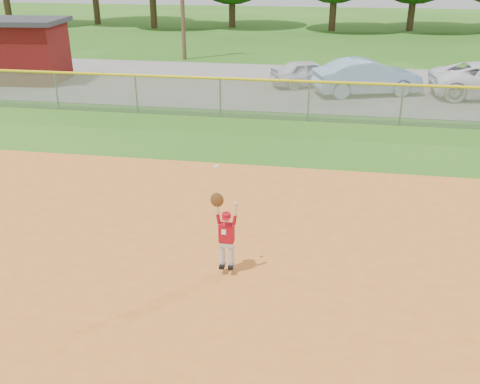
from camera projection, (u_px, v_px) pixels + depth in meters
name	position (u px, v px, depth m)	size (l,w,h in m)	color
ground	(281.00, 256.00, 11.03)	(120.00, 120.00, 0.00)	#2D6216
clay_infield	(262.00, 353.00, 8.32)	(24.00, 16.00, 0.04)	#CB6A24
parking_strip	(314.00, 86.00, 25.45)	(44.00, 10.00, 0.03)	slate
car_white_a	(309.00, 73.00, 25.12)	(1.45, 3.61, 1.23)	silver
car_blue	(367.00, 77.00, 23.53)	(1.63, 4.68, 1.54)	#85A9C6
utility_shed	(25.00, 50.00, 25.76)	(4.26, 3.47, 2.99)	#4F0D0B
outfield_fence	(309.00, 98.00, 19.69)	(40.06, 0.10, 1.55)	gray
ballplayer	(225.00, 231.00, 10.03)	(0.51, 0.22, 2.10)	silver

